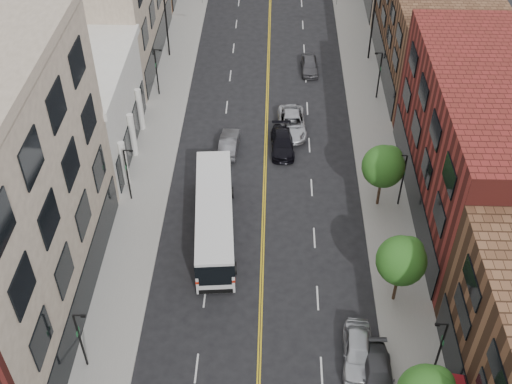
# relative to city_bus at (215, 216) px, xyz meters

# --- Properties ---
(sidewalk_left) EXTENTS (4.00, 110.00, 0.15)m
(sidewalk_left) POSITION_rel_city_bus_xyz_m (-6.27, 14.73, -1.82)
(sidewalk_left) COLOR gray
(sidewalk_left) RESTS_ON ground
(sidewalk_right) EXTENTS (4.00, 110.00, 0.15)m
(sidewalk_right) POSITION_rel_city_bus_xyz_m (13.73, 14.73, -1.82)
(sidewalk_right) COLOR gray
(sidewalk_right) RESTS_ON ground
(bldg_l_white) EXTENTS (10.00, 14.00, 8.00)m
(bldg_l_white) POSITION_rel_city_bus_xyz_m (-13.27, 10.73, 2.11)
(bldg_l_white) COLOR silver
(bldg_l_white) RESTS_ON ground
(bldg_r_mid) EXTENTS (10.00, 22.00, 12.00)m
(bldg_r_mid) POSITION_rel_city_bus_xyz_m (20.73, 3.73, 4.11)
(bldg_r_mid) COLOR maroon
(bldg_r_mid) RESTS_ON ground
(bldg_r_far_a) EXTENTS (10.00, 20.00, 10.00)m
(bldg_r_far_a) POSITION_rel_city_bus_xyz_m (20.73, 24.73, 3.11)
(bldg_r_far_a) COLOR #543421
(bldg_r_far_a) RESTS_ON ground
(tree_r_2) EXTENTS (3.40, 3.40, 5.59)m
(tree_r_2) POSITION_rel_city_bus_xyz_m (13.12, -6.20, 2.24)
(tree_r_2) COLOR black
(tree_r_2) RESTS_ON sidewalk_right
(tree_r_3) EXTENTS (3.40, 3.40, 5.59)m
(tree_r_3) POSITION_rel_city_bus_xyz_m (13.12, 3.80, 2.24)
(tree_r_3) COLOR black
(tree_r_3) RESTS_ON sidewalk_right
(lamp_l_1) EXTENTS (0.81, 0.55, 5.05)m
(lamp_l_1) POSITION_rel_city_bus_xyz_m (-7.22, -12.27, 1.08)
(lamp_l_1) COLOR black
(lamp_l_1) RESTS_ON sidewalk_left
(lamp_l_2) EXTENTS (0.81, 0.55, 5.05)m
(lamp_l_2) POSITION_rel_city_bus_xyz_m (-7.22, 3.73, 1.08)
(lamp_l_2) COLOR black
(lamp_l_2) RESTS_ON sidewalk_left
(lamp_l_3) EXTENTS (0.81, 0.55, 5.05)m
(lamp_l_3) POSITION_rel_city_bus_xyz_m (-7.22, 19.73, 1.08)
(lamp_l_3) COLOR black
(lamp_l_3) RESTS_ON sidewalk_left
(lamp_r_1) EXTENTS (0.81, 0.55, 5.05)m
(lamp_r_1) POSITION_rel_city_bus_xyz_m (14.68, -12.27, 1.08)
(lamp_r_1) COLOR black
(lamp_r_1) RESTS_ON sidewalk_right
(lamp_r_2) EXTENTS (0.81, 0.55, 5.05)m
(lamp_r_2) POSITION_rel_city_bus_xyz_m (14.68, 3.73, 1.08)
(lamp_r_2) COLOR black
(lamp_r_2) RESTS_ON sidewalk_right
(lamp_r_3) EXTENTS (0.81, 0.55, 5.05)m
(lamp_r_3) POSITION_rel_city_bus_xyz_m (14.68, 19.73, 1.08)
(lamp_r_3) COLOR black
(lamp_r_3) RESTS_ON sidewalk_right
(signal_mast_left) EXTENTS (4.49, 0.18, 7.20)m
(signal_mast_left) POSITION_rel_city_bus_xyz_m (-6.53, 27.73, 2.75)
(signal_mast_left) COLOR black
(signal_mast_left) RESTS_ON sidewalk_left
(signal_mast_right) EXTENTS (4.49, 0.18, 7.20)m
(signal_mast_right) POSITION_rel_city_bus_xyz_m (14.00, 27.73, 2.75)
(signal_mast_right) COLOR black
(signal_mast_right) RESTS_ON sidewalk_right
(city_bus) EXTENTS (3.85, 12.83, 3.25)m
(city_bus) POSITION_rel_city_bus_xyz_m (0.00, 0.00, 0.00)
(city_bus) COLOR silver
(city_bus) RESTS_ON ground
(car_parked_mid) EXTENTS (2.03, 4.85, 1.40)m
(car_parked_mid) POSITION_rel_city_bus_xyz_m (11.13, -12.90, -1.19)
(car_parked_mid) COLOR #424246
(car_parked_mid) RESTS_ON ground
(car_parked_far) EXTENTS (2.30, 4.98, 1.65)m
(car_parked_far) POSITION_rel_city_bus_xyz_m (10.04, -11.26, -1.06)
(car_parked_far) COLOR #B4B7BC
(car_parked_far) RESTS_ON ground
(car_lane_behind) EXTENTS (1.82, 4.60, 1.49)m
(car_lane_behind) POSITION_rel_city_bus_xyz_m (0.41, 10.83, -1.15)
(car_lane_behind) COLOR #4B4C51
(car_lane_behind) RESTS_ON ground
(car_lane_a) EXTENTS (2.26, 5.12, 1.46)m
(car_lane_a) POSITION_rel_city_bus_xyz_m (5.23, 11.06, -1.16)
(car_lane_a) COLOR black
(car_lane_a) RESTS_ON ground
(car_lane_b) EXTENTS (2.80, 5.79, 1.59)m
(car_lane_b) POSITION_rel_city_bus_xyz_m (6.13, 14.04, -1.10)
(car_lane_b) COLOR #B7B9BF
(car_lane_b) RESTS_ON ground
(car_lane_c) EXTENTS (1.87, 4.38, 1.48)m
(car_lane_c) POSITION_rel_city_bus_xyz_m (8.14, 24.98, -1.15)
(car_lane_c) COLOR #49484D
(car_lane_c) RESTS_ON ground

